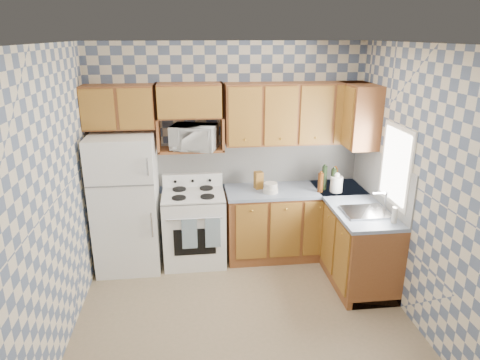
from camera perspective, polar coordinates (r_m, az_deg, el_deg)
name	(u,v)px	position (r m, az deg, el deg)	size (l,w,h in m)	color
floor	(244,318)	(4.63, 0.49, -17.95)	(3.40, 3.40, 0.00)	#7F6E50
back_wall	(228,151)	(5.48, -1.56, 3.84)	(3.40, 0.02, 2.70)	slate
right_wall	(417,189)	(4.49, 22.58, -1.09)	(0.02, 3.20, 2.70)	slate
backsplash_back	(259,162)	(5.56, 2.58, 2.45)	(2.60, 0.01, 0.56)	silver
backsplash_right	(380,177)	(5.21, 18.16, 0.34)	(0.01, 1.60, 0.56)	silver
refrigerator	(126,203)	(5.35, -14.90, -2.96)	(0.75, 0.70, 1.68)	white
stove_body	(194,228)	(5.47, -6.10, -6.37)	(0.76, 0.65, 0.90)	white
cooktop	(193,194)	(5.29, -6.27, -1.91)	(0.76, 0.65, 0.03)	silver
backguard	(193,180)	(5.51, -6.34, 0.02)	(0.76, 0.08, 0.17)	white
dish_towel_left	(190,234)	(5.12, -6.74, -7.12)	(0.18, 0.03, 0.38)	navy
dish_towel_right	(213,233)	(5.12, -3.65, -7.00)	(0.18, 0.03, 0.38)	navy
base_cabinets_back	(294,223)	(5.64, 7.22, -5.69)	(1.75, 0.60, 0.88)	brown
base_cabinets_right	(350,238)	(5.38, 14.50, -7.46)	(0.60, 1.60, 0.88)	brown
countertop_back	(296,190)	(5.46, 7.43, -1.32)	(1.77, 0.63, 0.04)	slate
countertop_right	(353,202)	(5.19, 14.86, -2.91)	(0.63, 1.60, 0.04)	slate
upper_cabinets_back	(296,113)	(5.35, 7.51, 8.80)	(1.75, 0.33, 0.74)	brown
upper_cabinets_fridge	(119,107)	(5.23, -15.85, 9.36)	(0.82, 0.33, 0.50)	brown
upper_cabinets_right	(358,115)	(5.39, 15.40, 8.37)	(0.33, 0.70, 0.74)	brown
microwave_shelf	(191,149)	(5.28, -6.50, 4.09)	(0.80, 0.33, 0.03)	brown
microwave	(194,137)	(5.18, -6.15, 5.67)	(0.53, 0.36, 0.30)	white
sink	(365,212)	(4.89, 16.39, -4.14)	(0.48, 0.40, 0.03)	#B7B7BC
window	(396,166)	(4.83, 20.08, 1.83)	(0.02, 0.66, 0.86)	white
bottle_0	(324,178)	(5.43, 11.16, 0.27)	(0.07, 0.07, 0.31)	black
bottle_1	(333,180)	(5.41, 12.35, 0.00)	(0.07, 0.07, 0.28)	black
bottle_2	(335,178)	(5.52, 12.51, 0.25)	(0.07, 0.07, 0.26)	#50260B
bottle_3	(320,183)	(5.34, 10.68, -0.35)	(0.07, 0.07, 0.24)	#50260B
knife_block	(259,180)	(5.39, 2.49, -0.01)	(0.10, 0.10, 0.22)	brown
electric_kettle	(336,184)	(5.41, 12.73, -0.55)	(0.15, 0.15, 0.19)	white
food_containers	(271,188)	(5.27, 4.10, -1.04)	(0.19, 0.19, 0.12)	beige
soap_bottle	(395,215)	(4.70, 19.91, -4.40)	(0.06, 0.06, 0.17)	beige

